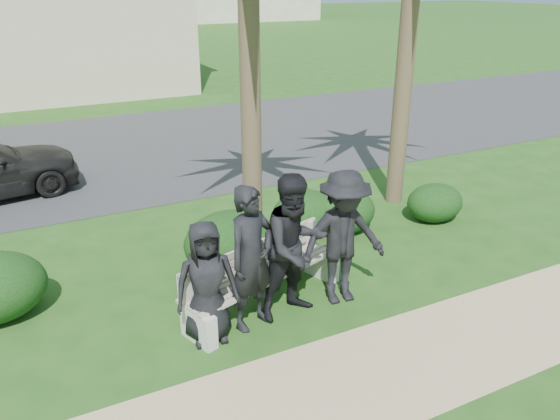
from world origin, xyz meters
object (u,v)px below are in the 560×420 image
at_px(park_bench, 265,280).
at_px(man_c, 295,247).
at_px(man_d, 343,238).
at_px(man_b, 252,258).
at_px(man_a, 206,283).

height_order(park_bench, man_c, man_c).
relative_size(man_c, man_d, 1.03).
height_order(man_b, man_d, man_b).
height_order(park_bench, man_b, man_b).
xyz_separation_m(man_b, man_c, (0.59, -0.00, 0.03)).
bearing_deg(man_a, park_bench, 28.56).
distance_m(park_bench, man_a, 1.06).
xyz_separation_m(park_bench, man_c, (0.27, -0.33, 0.58)).
relative_size(man_a, man_b, 0.83).
distance_m(man_b, man_d, 1.29).
height_order(man_c, man_d, man_c).
bearing_deg(man_a, man_d, 7.48).
xyz_separation_m(park_bench, man_b, (-0.32, -0.33, 0.55)).
xyz_separation_m(man_b, man_d, (1.29, -0.01, -0.00)).
xyz_separation_m(man_a, man_c, (1.18, 0.04, 0.19)).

